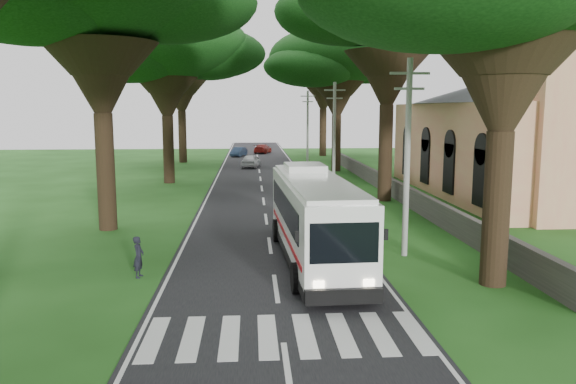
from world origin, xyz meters
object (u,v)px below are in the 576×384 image
(pedestrian, at_px, (139,257))
(coach_bus, at_px, (314,217))
(church, at_px, (522,125))
(pole_far, at_px, (308,126))
(pole_near, at_px, (407,155))
(pole_mid, at_px, (334,133))
(distant_car_c, at_px, (263,149))
(distant_car_b, at_px, (239,152))
(distant_car_a, at_px, (251,161))

(pedestrian, bearing_deg, coach_bus, -67.85)
(church, relative_size, pole_far, 3.00)
(pole_near, bearing_deg, coach_bus, -170.49)
(pole_far, xyz_separation_m, coach_bus, (-3.82, -40.64, -2.38))
(pole_mid, height_order, distant_car_c, pole_mid)
(pole_far, relative_size, distant_car_b, 2.26)
(church, height_order, pedestrian, church)
(pole_near, relative_size, distant_car_b, 2.26)
(distant_car_b, bearing_deg, distant_car_a, -66.20)
(pole_near, height_order, pole_mid, same)
(distant_car_a, bearing_deg, pole_mid, 121.58)
(pole_mid, distance_m, pole_far, 20.00)
(distant_car_a, xyz_separation_m, pedestrian, (-4.06, -38.04, 0.05))
(distant_car_b, height_order, pedestrian, pedestrian)
(distant_car_c, bearing_deg, distant_car_b, 74.24)
(coach_bus, height_order, pedestrian, coach_bus)
(church, height_order, distant_car_c, church)
(distant_car_c, bearing_deg, church, 129.30)
(pole_mid, bearing_deg, distant_car_c, 97.75)
(pole_far, relative_size, coach_bus, 0.70)
(coach_bus, distance_m, distant_car_b, 50.21)
(pedestrian, bearing_deg, distant_car_a, 1.41)
(church, height_order, distant_car_a, church)
(pole_mid, bearing_deg, church, -19.81)
(pole_far, relative_size, distant_car_c, 1.90)
(pole_far, bearing_deg, pole_near, -90.00)
(pole_far, height_order, distant_car_b, pole_far)
(distant_car_c, bearing_deg, pole_far, 123.57)
(distant_car_a, xyz_separation_m, distant_car_c, (1.60, 18.87, -0.06))
(distant_car_a, relative_size, pedestrian, 2.63)
(church, bearing_deg, pole_mid, 160.19)
(pole_near, height_order, coach_bus, pole_near)
(church, distance_m, pedestrian, 29.22)
(pole_far, distance_m, coach_bus, 40.89)
(coach_bus, bearing_deg, pole_near, 7.11)
(pole_near, xyz_separation_m, coach_bus, (-3.82, -0.64, -2.38))
(coach_bus, bearing_deg, distant_car_c, 88.50)
(church, height_order, pole_near, church)
(pole_far, distance_m, pedestrian, 43.73)
(pole_far, distance_m, distant_car_b, 12.75)
(church, distance_m, pole_near, 19.88)
(coach_bus, height_order, distant_car_c, coach_bus)
(pole_near, bearing_deg, pedestrian, -167.22)
(church, distance_m, distant_car_b, 39.66)
(pole_far, relative_size, distant_car_a, 2.03)
(distant_car_a, height_order, distant_car_b, distant_car_a)
(pole_mid, height_order, coach_bus, pole_mid)
(distant_car_a, bearing_deg, distant_car_b, -73.82)
(pole_far, bearing_deg, pole_mid, -90.00)
(pole_near, distance_m, distant_car_a, 36.41)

